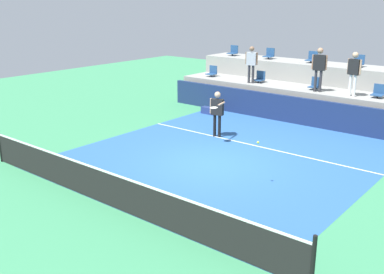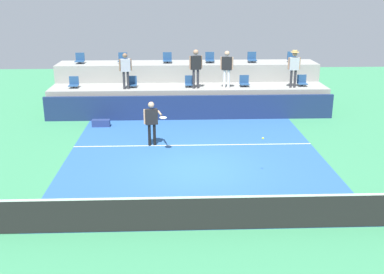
% 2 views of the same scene
% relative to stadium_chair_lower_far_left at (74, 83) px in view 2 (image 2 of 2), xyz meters
% --- Properties ---
extents(ground_plane, '(40.00, 40.00, 0.00)m').
position_rel_stadium_chair_lower_far_left_xyz_m(ground_plane, '(5.37, -7.23, -1.46)').
color(ground_plane, '#388456').
extents(court_inner_paint, '(9.00, 10.00, 0.01)m').
position_rel_stadium_chair_lower_far_left_xyz_m(court_inner_paint, '(5.37, -6.23, -1.46)').
color(court_inner_paint, '#285693').
rests_on(court_inner_paint, ground_plane).
extents(court_service_line, '(9.00, 0.06, 0.00)m').
position_rel_stadium_chair_lower_far_left_xyz_m(court_service_line, '(5.37, -4.83, -1.46)').
color(court_service_line, white).
rests_on(court_service_line, ground_plane).
extents(tennis_net, '(10.48, 0.08, 1.07)m').
position_rel_stadium_chair_lower_far_left_xyz_m(tennis_net, '(5.37, -11.23, -0.97)').
color(tennis_net, black).
rests_on(tennis_net, ground_plane).
extents(sponsor_backboard, '(13.00, 0.16, 1.10)m').
position_rel_stadium_chair_lower_far_left_xyz_m(sponsor_backboard, '(5.37, -1.23, -0.91)').
color(sponsor_backboard, navy).
rests_on(sponsor_backboard, ground_plane).
extents(seating_tier_lower, '(13.00, 1.80, 1.25)m').
position_rel_stadium_chair_lower_far_left_xyz_m(seating_tier_lower, '(5.37, 0.07, -0.84)').
color(seating_tier_lower, gray).
rests_on(seating_tier_lower, ground_plane).
extents(seating_tier_upper, '(13.00, 1.80, 2.10)m').
position_rel_stadium_chair_lower_far_left_xyz_m(seating_tier_upper, '(5.37, 1.87, -0.41)').
color(seating_tier_upper, gray).
rests_on(seating_tier_upper, ground_plane).
extents(stadium_chair_lower_far_left, '(0.44, 0.40, 0.52)m').
position_rel_stadium_chair_lower_far_left_xyz_m(stadium_chair_lower_far_left, '(0.00, 0.00, 0.00)').
color(stadium_chair_lower_far_left, '#2D2D33').
rests_on(stadium_chair_lower_far_left, seating_tier_lower).
extents(stadium_chair_lower_left, '(0.44, 0.40, 0.52)m').
position_rel_stadium_chair_lower_far_left_xyz_m(stadium_chair_lower_left, '(2.70, 0.00, 0.00)').
color(stadium_chair_lower_left, '#2D2D33').
rests_on(stadium_chair_lower_left, seating_tier_lower).
extents(stadium_chair_lower_center, '(0.44, 0.40, 0.52)m').
position_rel_stadium_chair_lower_far_left_xyz_m(stadium_chair_lower_center, '(5.41, 0.00, 0.00)').
color(stadium_chair_lower_center, '#2D2D33').
rests_on(stadium_chair_lower_center, seating_tier_lower).
extents(stadium_chair_lower_right, '(0.44, 0.40, 0.52)m').
position_rel_stadium_chair_lower_far_left_xyz_m(stadium_chair_lower_right, '(7.99, 0.00, 0.00)').
color(stadium_chair_lower_right, '#2D2D33').
rests_on(stadium_chair_lower_right, seating_tier_lower).
extents(stadium_chair_lower_far_right, '(0.44, 0.40, 0.52)m').
position_rel_stadium_chair_lower_far_left_xyz_m(stadium_chair_lower_far_right, '(10.74, 0.00, 0.00)').
color(stadium_chair_lower_far_right, '#2D2D33').
rests_on(stadium_chair_lower_far_right, seating_tier_lower).
extents(stadium_chair_upper_far_left, '(0.44, 0.40, 0.52)m').
position_rel_stadium_chair_lower_far_left_xyz_m(stadium_chair_upper_far_left, '(0.00, 1.80, 0.85)').
color(stadium_chair_upper_far_left, '#2D2D33').
rests_on(stadium_chair_upper_far_left, seating_tier_upper).
extents(stadium_chair_upper_left, '(0.44, 0.40, 0.52)m').
position_rel_stadium_chair_lower_far_left_xyz_m(stadium_chair_upper_left, '(2.12, 1.80, 0.85)').
color(stadium_chair_upper_left, '#2D2D33').
rests_on(stadium_chair_upper_left, seating_tier_upper).
extents(stadium_chair_upper_mid_left, '(0.44, 0.40, 0.52)m').
position_rel_stadium_chair_lower_far_left_xyz_m(stadium_chair_upper_mid_left, '(4.35, 1.80, 0.85)').
color(stadium_chair_upper_mid_left, '#2D2D33').
rests_on(stadium_chair_upper_mid_left, seating_tier_upper).
extents(stadium_chair_upper_mid_right, '(0.44, 0.40, 0.52)m').
position_rel_stadium_chair_lower_far_left_xyz_m(stadium_chair_upper_mid_right, '(6.48, 1.80, 0.85)').
color(stadium_chair_upper_mid_right, '#2D2D33').
rests_on(stadium_chair_upper_mid_right, seating_tier_upper).
extents(stadium_chair_upper_right, '(0.44, 0.40, 0.52)m').
position_rel_stadium_chair_lower_far_left_xyz_m(stadium_chair_upper_right, '(8.61, 1.80, 0.85)').
color(stadium_chair_upper_right, '#2D2D33').
rests_on(stadium_chair_upper_right, seating_tier_upper).
extents(stadium_chair_upper_far_right, '(0.44, 0.40, 0.52)m').
position_rel_stadium_chair_lower_far_left_xyz_m(stadium_chair_upper_far_right, '(10.65, 1.80, 0.85)').
color(stadium_chair_upper_far_right, '#2D2D33').
rests_on(stadium_chair_upper_far_right, seating_tier_upper).
extents(tennis_player, '(0.91, 1.15, 1.70)m').
position_rel_stadium_chair_lower_far_left_xyz_m(tennis_player, '(3.83, -4.82, -0.43)').
color(tennis_player, black).
rests_on(tennis_player, ground_plane).
extents(spectator_leaning_on_rail, '(0.58, 0.28, 1.64)m').
position_rel_stadium_chair_lower_far_left_xyz_m(spectator_leaning_on_rail, '(2.47, -0.38, 0.77)').
color(spectator_leaning_on_rail, '#2D2D33').
rests_on(spectator_leaning_on_rail, seating_tier_lower).
extents(spectator_in_grey, '(0.61, 0.29, 1.79)m').
position_rel_stadium_chair_lower_far_left_xyz_m(spectator_in_grey, '(5.67, -0.38, 0.87)').
color(spectator_in_grey, '#2D2D33').
rests_on(spectator_in_grey, seating_tier_lower).
extents(spectator_in_white, '(0.60, 0.27, 1.72)m').
position_rel_stadium_chair_lower_far_left_xyz_m(spectator_in_white, '(7.09, -0.38, 0.82)').
color(spectator_in_white, white).
rests_on(spectator_in_white, seating_tier_lower).
extents(spectator_with_hat, '(0.59, 0.42, 1.73)m').
position_rel_stadium_chair_lower_far_left_xyz_m(spectator_with_hat, '(10.20, -0.38, 0.85)').
color(spectator_with_hat, '#2D2D33').
rests_on(spectator_with_hat, seating_tier_lower).
extents(tennis_ball, '(0.07, 0.07, 0.07)m').
position_rel_stadium_chair_lower_far_left_xyz_m(tennis_ball, '(7.40, -7.87, -0.21)').
color(tennis_ball, '#CCE033').
extents(equipment_bag, '(0.76, 0.28, 0.30)m').
position_rel_stadium_chair_lower_far_left_xyz_m(equipment_bag, '(1.51, -2.20, -1.31)').
color(equipment_bag, navy).
rests_on(equipment_bag, ground_plane).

